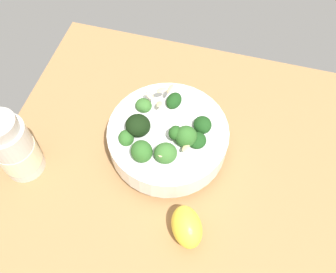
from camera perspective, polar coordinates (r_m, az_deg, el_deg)
name	(u,v)px	position (r cm, az deg, el deg)	size (l,w,h in cm)	color
ground_plane	(169,180)	(64.31, 0.20, -6.70)	(60.07, 60.07, 4.66)	#996D42
bowl_of_broccoli	(167,137)	(60.98, -0.11, -0.11)	(19.64, 19.64, 9.96)	white
lemon_wedge	(187,227)	(56.18, 2.89, -13.67)	(6.45, 4.41, 5.18)	yellow
bottle_tall	(15,149)	(62.64, -22.46, -1.72)	(6.55, 6.55, 13.14)	beige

